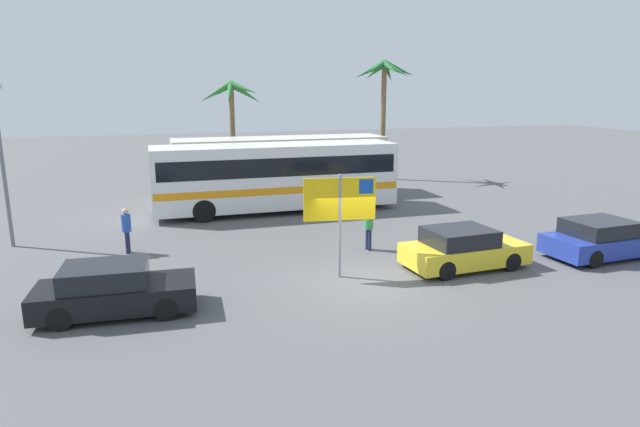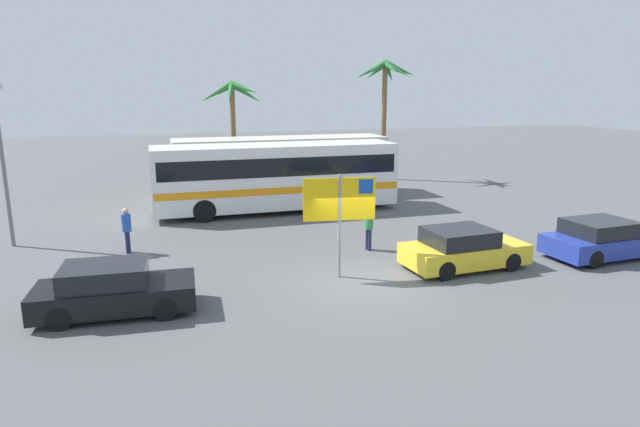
{
  "view_description": "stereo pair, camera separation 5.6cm",
  "coord_description": "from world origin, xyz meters",
  "views": [
    {
      "loc": [
        -5.78,
        -14.22,
        5.64
      ],
      "look_at": [
        -0.15,
        3.86,
        1.3
      ],
      "focal_mm": 30.32,
      "sensor_mm": 36.0,
      "label": 1
    },
    {
      "loc": [
        -5.73,
        -14.24,
        5.64
      ],
      "look_at": [
        -0.15,
        3.86,
        1.3
      ],
      "focal_mm": 30.32,
      "sensor_mm": 36.0,
      "label": 2
    }
  ],
  "objects": [
    {
      "name": "bus_rear_coach",
      "position": [
        0.78,
        13.96,
        1.78
      ],
      "size": [
        11.29,
        2.69,
        3.17
      ],
      "color": "silver",
      "rests_on": "ground"
    },
    {
      "name": "bus_front_coach",
      "position": [
        -0.29,
        10.4,
        1.78
      ],
      "size": [
        11.29,
        2.69,
        3.17
      ],
      "color": "white",
      "rests_on": "ground"
    },
    {
      "name": "ground",
      "position": [
        0.0,
        0.0,
        0.0
      ],
      "size": [
        120.0,
        120.0,
        0.0
      ],
      "primitive_type": "plane",
      "color": "#565659"
    },
    {
      "name": "car_blue",
      "position": [
        8.82,
        -0.02,
        0.64
      ],
      "size": [
        4.15,
        2.07,
        1.32
      ],
      "rotation": [
        0.0,
        0.0,
        0.05
      ],
      "color": "#23389E",
      "rests_on": "ground"
    },
    {
      "name": "lamp_post_left_side",
      "position": [
        -10.92,
        7.47,
        3.24
      ],
      "size": [
        0.56,
        0.2,
        5.85
      ],
      "color": "slate",
      "rests_on": "ground"
    },
    {
      "name": "car_yellow",
      "position": [
        3.61,
        0.37,
        0.64
      ],
      "size": [
        4.04,
        2.03,
        1.32
      ],
      "rotation": [
        0.0,
        0.0,
        0.06
      ],
      "color": "yellow",
      "rests_on": "ground"
    },
    {
      "name": "car_black",
      "position": [
        -6.97,
        -0.2,
        0.63
      ],
      "size": [
        4.06,
        1.91,
        1.32
      ],
      "rotation": [
        0.0,
        0.0,
        -0.06
      ],
      "color": "black",
      "rests_on": "ground"
    },
    {
      "name": "pedestrian_by_bus",
      "position": [
        1.45,
        3.14,
        0.95
      ],
      "size": [
        0.32,
        0.32,
        1.62
      ],
      "rotation": [
        0.0,
        0.0,
        0.11
      ],
      "color": "#1E2347",
      "rests_on": "ground"
    },
    {
      "name": "pedestrian_near_sign",
      "position": [
        -6.82,
        5.33,
        0.95
      ],
      "size": [
        0.32,
        0.32,
        1.62
      ],
      "rotation": [
        0.0,
        0.0,
        6.14
      ],
      "color": "#1E2347",
      "rests_on": "ground"
    },
    {
      "name": "palm_tree_seaside",
      "position": [
        -0.94,
        19.65,
        5.12
      ],
      "size": [
        3.92,
        4.03,
        6.2
      ],
      "color": "brown",
      "rests_on": "ground"
    },
    {
      "name": "palm_tree_inland",
      "position": [
        8.36,
        17.66,
        6.16
      ],
      "size": [
        3.8,
        3.92,
        7.46
      ],
      "color": "brown",
      "rests_on": "ground"
    },
    {
      "name": "ferry_sign",
      "position": [
        -0.46,
        0.73,
        2.33
      ],
      "size": [
        2.19,
        0.36,
        3.2
      ],
      "rotation": [
        0.0,
        0.0,
        -0.14
      ],
      "color": "gray",
      "rests_on": "ground"
    }
  ]
}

